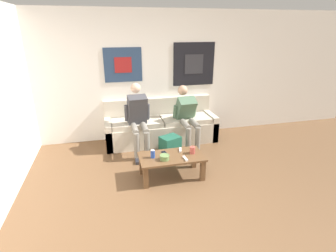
{
  "coord_description": "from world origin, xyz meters",
  "views": [
    {
      "loc": [
        -0.76,
        -2.63,
        2.2
      ],
      "look_at": [
        0.22,
        1.35,
        0.66
      ],
      "focal_mm": 28.0,
      "sensor_mm": 36.0,
      "label": 1
    }
  ],
  "objects_px": {
    "drink_can_blue": "(153,154)",
    "ceramic_bowl": "(165,157)",
    "person_seated_teen": "(187,114)",
    "couch": "(161,127)",
    "game_controller_near_right": "(180,150)",
    "person_seated_adult": "(138,117)",
    "cell_phone": "(165,153)",
    "coffee_table": "(171,160)",
    "pillar_candle": "(192,150)",
    "game_controller_near_left": "(185,159)",
    "backpack": "(171,148)"
  },
  "relations": [
    {
      "from": "game_controller_near_right",
      "to": "drink_can_blue",
      "type": "bearing_deg",
      "value": -164.19
    },
    {
      "from": "person_seated_teen",
      "to": "drink_can_blue",
      "type": "distance_m",
      "value": 1.42
    },
    {
      "from": "person_seated_adult",
      "to": "cell_phone",
      "type": "height_order",
      "value": "person_seated_adult"
    },
    {
      "from": "game_controller_near_right",
      "to": "cell_phone",
      "type": "height_order",
      "value": "game_controller_near_right"
    },
    {
      "from": "couch",
      "to": "game_controller_near_right",
      "type": "distance_m",
      "value": 1.27
    },
    {
      "from": "person_seated_adult",
      "to": "game_controller_near_right",
      "type": "height_order",
      "value": "person_seated_adult"
    },
    {
      "from": "coffee_table",
      "to": "cell_phone",
      "type": "distance_m",
      "value": 0.16
    },
    {
      "from": "person_seated_teen",
      "to": "cell_phone",
      "type": "xyz_separation_m",
      "value": [
        -0.67,
        -1.0,
        -0.27
      ]
    },
    {
      "from": "person_seated_adult",
      "to": "cell_phone",
      "type": "distance_m",
      "value": 1.03
    },
    {
      "from": "drink_can_blue",
      "to": "couch",
      "type": "bearing_deg",
      "value": 72.92
    },
    {
      "from": "pillar_candle",
      "to": "game_controller_near_right",
      "type": "height_order",
      "value": "pillar_candle"
    },
    {
      "from": "backpack",
      "to": "game_controller_near_right",
      "type": "relative_size",
      "value": 2.74
    },
    {
      "from": "ceramic_bowl",
      "to": "pillar_candle",
      "type": "xyz_separation_m",
      "value": [
        0.47,
        0.1,
        0.01
      ]
    },
    {
      "from": "drink_can_blue",
      "to": "backpack",
      "type": "bearing_deg",
      "value": 55.14
    },
    {
      "from": "couch",
      "to": "coffee_table",
      "type": "height_order",
      "value": "couch"
    },
    {
      "from": "ceramic_bowl",
      "to": "game_controller_near_right",
      "type": "distance_m",
      "value": 0.4
    },
    {
      "from": "coffee_table",
      "to": "game_controller_near_right",
      "type": "xyz_separation_m",
      "value": [
        0.18,
        0.15,
        0.08
      ]
    },
    {
      "from": "person_seated_teen",
      "to": "game_controller_near_left",
      "type": "height_order",
      "value": "person_seated_teen"
    },
    {
      "from": "person_seated_teen",
      "to": "ceramic_bowl",
      "type": "relative_size",
      "value": 7.66
    },
    {
      "from": "person_seated_adult",
      "to": "couch",
      "type": "bearing_deg",
      "value": 35.86
    },
    {
      "from": "coffee_table",
      "to": "person_seated_adult",
      "type": "height_order",
      "value": "person_seated_adult"
    },
    {
      "from": "couch",
      "to": "ceramic_bowl",
      "type": "distance_m",
      "value": 1.54
    },
    {
      "from": "game_controller_near_left",
      "to": "game_controller_near_right",
      "type": "bearing_deg",
      "value": 87.91
    },
    {
      "from": "person_seated_teen",
      "to": "drink_can_blue",
      "type": "relative_size",
      "value": 9.18
    },
    {
      "from": "couch",
      "to": "ceramic_bowl",
      "type": "relative_size",
      "value": 14.94
    },
    {
      "from": "backpack",
      "to": "game_controller_near_right",
      "type": "bearing_deg",
      "value": -86.01
    },
    {
      "from": "person_seated_teen",
      "to": "drink_can_blue",
      "type": "height_order",
      "value": "person_seated_teen"
    },
    {
      "from": "person_seated_adult",
      "to": "game_controller_near_left",
      "type": "xyz_separation_m",
      "value": [
        0.53,
        -1.21,
        -0.3
      ]
    },
    {
      "from": "person_seated_adult",
      "to": "cell_phone",
      "type": "bearing_deg",
      "value": -73.93
    },
    {
      "from": "backpack",
      "to": "cell_phone",
      "type": "height_order",
      "value": "backpack"
    },
    {
      "from": "couch",
      "to": "cell_phone",
      "type": "relative_size",
      "value": 15.38
    },
    {
      "from": "drink_can_blue",
      "to": "game_controller_near_left",
      "type": "xyz_separation_m",
      "value": [
        0.46,
        -0.17,
        -0.05
      ]
    },
    {
      "from": "pillar_candle",
      "to": "drink_can_blue",
      "type": "height_order",
      "value": "drink_can_blue"
    },
    {
      "from": "drink_can_blue",
      "to": "cell_phone",
      "type": "height_order",
      "value": "drink_can_blue"
    },
    {
      "from": "couch",
      "to": "person_seated_teen",
      "type": "height_order",
      "value": "person_seated_teen"
    },
    {
      "from": "pillar_candle",
      "to": "game_controller_near_right",
      "type": "distance_m",
      "value": 0.21
    },
    {
      "from": "drink_can_blue",
      "to": "ceramic_bowl",
      "type": "bearing_deg",
      "value": -34.15
    },
    {
      "from": "ceramic_bowl",
      "to": "drink_can_blue",
      "type": "bearing_deg",
      "value": 145.85
    },
    {
      "from": "coffee_table",
      "to": "drink_can_blue",
      "type": "height_order",
      "value": "drink_can_blue"
    },
    {
      "from": "backpack",
      "to": "cell_phone",
      "type": "relative_size",
      "value": 2.8
    },
    {
      "from": "couch",
      "to": "cell_phone",
      "type": "xyz_separation_m",
      "value": [
        -0.23,
        -1.31,
        0.08
      ]
    },
    {
      "from": "person_seated_adult",
      "to": "backpack",
      "type": "bearing_deg",
      "value": -39.5
    },
    {
      "from": "person_seated_teen",
      "to": "game_controller_near_right",
      "type": "distance_m",
      "value": 1.07
    },
    {
      "from": "couch",
      "to": "drink_can_blue",
      "type": "xyz_separation_m",
      "value": [
        -0.43,
        -1.4,
        0.13
      ]
    },
    {
      "from": "person_seated_adult",
      "to": "ceramic_bowl",
      "type": "bearing_deg",
      "value": -78.87
    },
    {
      "from": "ceramic_bowl",
      "to": "backpack",
      "type": "bearing_deg",
      "value": 69.07
    },
    {
      "from": "coffee_table",
      "to": "couch",
      "type": "bearing_deg",
      "value": 84.2
    },
    {
      "from": "coffee_table",
      "to": "cell_phone",
      "type": "height_order",
      "value": "cell_phone"
    },
    {
      "from": "couch",
      "to": "drink_can_blue",
      "type": "height_order",
      "value": "couch"
    },
    {
      "from": "ceramic_bowl",
      "to": "coffee_table",
      "type": "bearing_deg",
      "value": 35.34
    }
  ]
}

